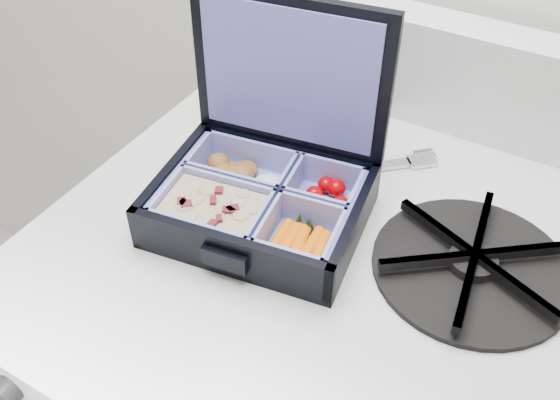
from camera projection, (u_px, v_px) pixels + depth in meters
The scene contains 4 objects.
bento_box at pixel (260, 204), 0.62m from camera, with size 0.20×0.16×0.05m, color black, non-canonical shape.
burner_grate at pixel (473, 260), 0.58m from camera, with size 0.19×0.19×0.03m, color black.
burner_grate_rear at pixel (302, 118), 0.75m from camera, with size 0.18×0.18×0.02m, color black.
fork at pixel (344, 171), 0.69m from camera, with size 0.03×0.19×0.01m, color silver, non-canonical shape.
Camera 1 is at (0.34, 1.30, 1.26)m, focal length 40.00 mm.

